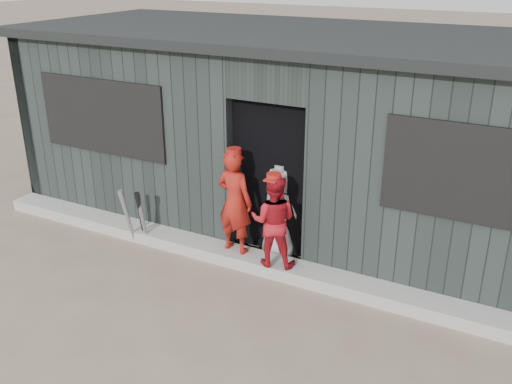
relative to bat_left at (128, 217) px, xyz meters
The scene contains 9 objects.
ground 2.39m from the bat_left, 41.89° to the right, with size 80.00×80.00×0.00m, color #776452.
curb 1.80m from the bat_left, ahead, with size 8.00×0.36×0.15m, color #9F9F9A.
bat_left is the anchor object (origin of this frame).
bat_mid 0.19m from the bat_left, 29.94° to the left, with size 0.07×0.07×0.74m, color gray.
bat_right 0.17m from the bat_left, 42.69° to the left, with size 0.07×0.07×0.78m, color black.
player_red_left 1.52m from the bat_left, 10.85° to the left, with size 0.47×0.31×1.29m, color #A11C13.
player_red_right 2.04m from the bat_left, ahead, with size 0.54×0.42×1.11m, color #AE1520.
player_grey_back 1.99m from the bat_left, 18.69° to the left, with size 0.59×0.38×1.21m, color #B1B1B1.
dugout 2.76m from the bat_left, 47.67° to the left, with size 8.30×3.30×2.62m.
Camera 1 is at (2.82, -3.55, 3.50)m, focal length 40.00 mm.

